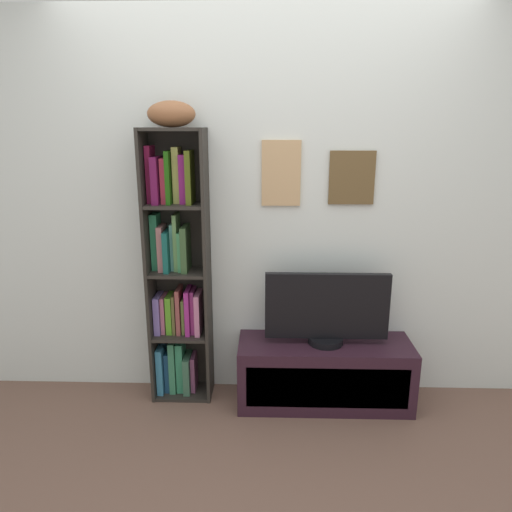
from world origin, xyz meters
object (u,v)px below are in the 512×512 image
(football, at_px, (171,114))
(television, at_px, (327,309))
(tv_stand, at_px, (324,373))
(bookshelf, at_px, (177,275))

(football, xyz_separation_m, television, (0.93, -0.07, -1.17))
(football, bearing_deg, television, -4.46)
(tv_stand, relative_size, television, 1.43)
(tv_stand, height_order, television, television)
(football, distance_m, television, 1.50)
(bookshelf, bearing_deg, television, -5.97)
(tv_stand, bearing_deg, bookshelf, 173.96)
(tv_stand, distance_m, television, 0.44)
(tv_stand, bearing_deg, television, 90.00)
(bookshelf, xyz_separation_m, tv_stand, (0.95, -0.10, -0.62))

